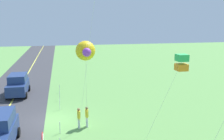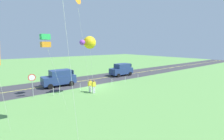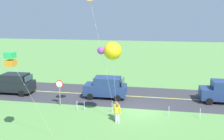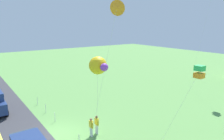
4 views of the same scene
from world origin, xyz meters
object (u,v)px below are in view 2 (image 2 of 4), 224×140
kite_pink_drift (45,41)px  car_suv_foreground (59,78)px  person_adult_companion (90,85)px  kite_red_low (89,43)px  person_adult_near (94,86)px  stop_sign (32,81)px  car_parked_west_near (121,69)px

kite_pink_drift → car_suv_foreground: bearing=-112.0°
person_adult_companion → kite_red_low: size_ratio=0.24×
person_adult_near → kite_red_low: 5.07m
stop_sign → person_adult_companion: 6.31m
car_suv_foreground → kite_pink_drift: kite_pink_drift is taller
person_adult_near → stop_sign: bearing=-38.7°
car_suv_foreground → stop_sign: stop_sign is taller
person_adult_near → kite_red_low: (0.46, -0.04, 5.05)m
stop_sign → car_suv_foreground: bearing=-142.4°
car_suv_foreground → kite_pink_drift: bearing=68.0°
stop_sign → person_adult_companion: bearing=159.3°
car_parked_west_near → person_adult_companion: bearing=30.2°
car_parked_west_near → person_adult_near: size_ratio=2.75×
car_suv_foreground → person_adult_near: bearing=109.4°
stop_sign → kite_red_low: size_ratio=0.39×
kite_red_low → kite_pink_drift: (5.75, 4.43, -0.03)m
car_parked_west_near → stop_sign: size_ratio=1.72×
stop_sign → car_parked_west_near: bearing=-167.2°
stop_sign → kite_pink_drift: bearing=88.3°
person_adult_near → kite_pink_drift: (6.21, 4.39, 5.02)m
car_suv_foreground → person_adult_companion: 5.58m
car_suv_foreground → kite_pink_drift: (4.14, 10.24, 4.73)m
stop_sign → kite_pink_drift: (0.21, 7.21, 4.08)m
stop_sign → kite_red_low: 7.44m
car_suv_foreground → car_parked_west_near: 11.88m
stop_sign → kite_red_low: kite_red_low is taller
kite_red_low → kite_pink_drift: size_ratio=1.05×
car_parked_west_near → kite_pink_drift: kite_pink_drift is taller
person_adult_companion → kite_red_low: bearing=10.9°
person_adult_companion → car_suv_foreground: bearing=-121.6°
person_adult_near → kite_pink_drift: bearing=21.8°
kite_pink_drift → person_adult_companion: bearing=-140.4°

